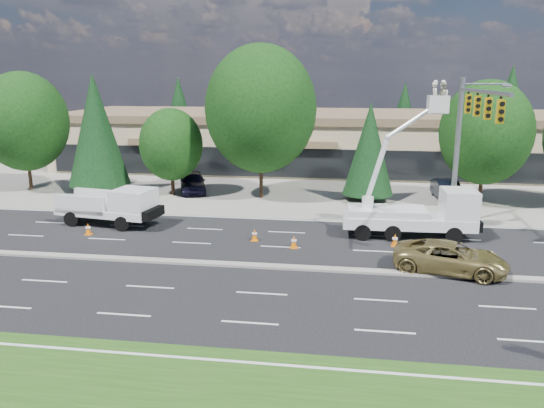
% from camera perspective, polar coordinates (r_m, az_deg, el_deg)
% --- Properties ---
extents(ground, '(140.00, 140.00, 0.00)m').
position_cam_1_polar(ground, '(25.91, 0.03, -6.85)').
color(ground, black).
rests_on(ground, ground).
extents(concrete_apron, '(140.00, 22.00, 0.01)m').
position_cam_1_polar(concrete_apron, '(45.09, 3.63, 2.00)').
color(concrete_apron, gray).
rests_on(concrete_apron, ground).
extents(road_median, '(120.00, 0.55, 0.12)m').
position_cam_1_polar(road_median, '(25.89, 0.03, -6.73)').
color(road_median, gray).
rests_on(road_median, ground).
extents(strip_mall, '(50.40, 15.40, 5.50)m').
position_cam_1_polar(strip_mall, '(54.47, 4.53, 7.01)').
color(strip_mall, tan).
rests_on(strip_mall, ground).
extents(tree_front_a, '(6.82, 6.82, 9.46)m').
position_cam_1_polar(tree_front_a, '(46.72, -25.11, 8.03)').
color(tree_front_a, '#332114').
rests_on(tree_front_a, ground).
extents(tree_front_b, '(4.73, 4.73, 9.32)m').
position_cam_1_polar(tree_front_b, '(43.79, -18.39, 7.61)').
color(tree_front_b, '#332114').
rests_on(tree_front_b, ground).
extents(tree_front_c, '(4.85, 4.85, 6.73)m').
position_cam_1_polar(tree_front_c, '(41.60, -10.81, 6.30)').
color(tree_front_c, '#332114').
rests_on(tree_front_c, ground).
extents(tree_front_d, '(8.22, 8.22, 11.41)m').
position_cam_1_polar(tree_front_d, '(39.63, -1.21, 10.17)').
color(tree_front_d, '#332114').
rests_on(tree_front_d, ground).
extents(tree_front_e, '(3.69, 3.69, 7.28)m').
position_cam_1_polar(tree_front_e, '(39.40, 10.43, 5.87)').
color(tree_front_e, '#332114').
rests_on(tree_front_e, ground).
extents(tree_front_f, '(6.39, 6.39, 8.86)m').
position_cam_1_polar(tree_front_f, '(40.38, 22.01, 7.13)').
color(tree_front_f, '#332114').
rests_on(tree_front_f, ground).
extents(tree_back_a, '(4.57, 4.57, 9.01)m').
position_cam_1_polar(tree_back_a, '(69.55, -9.95, 9.94)').
color(tree_back_a, '#332114').
rests_on(tree_back_a, ground).
extents(tree_back_b, '(5.05, 5.05, 9.96)m').
position_cam_1_polar(tree_back_b, '(66.55, 1.77, 10.41)').
color(tree_back_b, '#332114').
rests_on(tree_back_b, ground).
extents(tree_back_c, '(4.27, 4.27, 8.41)m').
position_cam_1_polar(tree_back_c, '(66.51, 14.00, 9.30)').
color(tree_back_c, '#332114').
rests_on(tree_back_c, ground).
extents(tree_back_d, '(5.28, 5.28, 10.42)m').
position_cam_1_polar(tree_back_d, '(68.68, 24.19, 9.55)').
color(tree_back_d, '#332114').
rests_on(tree_back_d, ground).
extents(signal_mast, '(2.76, 10.16, 9.00)m').
position_cam_1_polar(signal_mast, '(31.91, 20.23, 7.38)').
color(signal_mast, gray).
rests_on(signal_mast, ground).
extents(utility_pickup, '(6.44, 3.24, 2.36)m').
position_cam_1_polar(utility_pickup, '(34.35, -16.72, -0.59)').
color(utility_pickup, white).
rests_on(utility_pickup, ground).
extents(bucket_truck, '(7.48, 2.59, 8.84)m').
position_cam_1_polar(bucket_truck, '(31.37, 15.47, -0.22)').
color(bucket_truck, white).
rests_on(bucket_truck, ground).
extents(traffic_cone_a, '(0.40, 0.40, 0.70)m').
position_cam_1_polar(traffic_cone_a, '(32.87, -19.17, -2.54)').
color(traffic_cone_a, orange).
rests_on(traffic_cone_a, ground).
extents(traffic_cone_b, '(0.40, 0.40, 0.70)m').
position_cam_1_polar(traffic_cone_b, '(29.92, -1.89, -3.34)').
color(traffic_cone_b, orange).
rests_on(traffic_cone_b, ground).
extents(traffic_cone_c, '(0.40, 0.40, 0.70)m').
position_cam_1_polar(traffic_cone_c, '(28.69, 2.37, -4.09)').
color(traffic_cone_c, orange).
rests_on(traffic_cone_c, ground).
extents(traffic_cone_d, '(0.40, 0.40, 0.70)m').
position_cam_1_polar(traffic_cone_d, '(29.74, 13.09, -3.80)').
color(traffic_cone_d, orange).
rests_on(traffic_cone_d, ground).
extents(minivan, '(5.63, 3.52, 1.45)m').
position_cam_1_polar(minivan, '(26.48, 18.64, -5.48)').
color(minivan, '#978449').
rests_on(minivan, ground).
extents(parked_car_west, '(3.37, 5.22, 1.65)m').
position_cam_1_polar(parked_car_west, '(42.81, -8.53, 2.38)').
color(parked_car_west, black).
rests_on(parked_car_west, ground).
extents(parked_car_east, '(1.91, 4.65, 1.50)m').
position_cam_1_polar(parked_car_east, '(41.80, 18.30, 1.45)').
color(parked_car_east, black).
rests_on(parked_car_east, ground).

